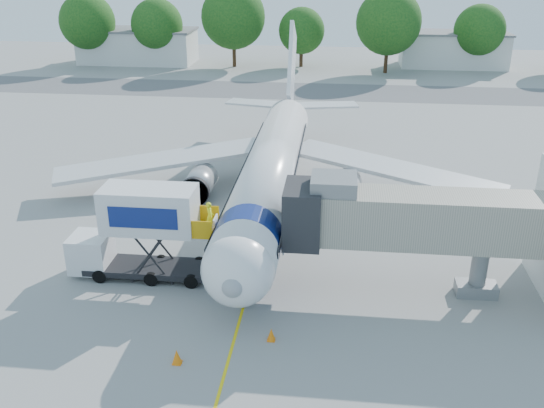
# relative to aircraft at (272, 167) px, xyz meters

# --- Properties ---
(ground) EXTENTS (160.00, 160.00, 0.00)m
(ground) POSITION_rel_aircraft_xyz_m (0.00, -4.12, -2.95)
(ground) COLOR gray
(ground) RESTS_ON ground
(guidance_line) EXTENTS (0.15, 70.00, 0.01)m
(guidance_line) POSITION_rel_aircraft_xyz_m (0.00, -4.12, -2.94)
(guidance_line) COLOR yellow
(guidance_line) RESTS_ON ground
(taxiway_strip) EXTENTS (120.00, 10.00, 0.01)m
(taxiway_strip) POSITION_rel_aircraft_xyz_m (0.00, 37.88, -2.94)
(taxiway_strip) COLOR #59595B
(taxiway_strip) RESTS_ON ground
(aircraft) EXTENTS (34.17, 37.73, 11.35)m
(aircraft) POSITION_rel_aircraft_xyz_m (0.00, 0.00, 0.00)
(aircraft) COLOR silver
(aircraft) RESTS_ON ground
(jet_bridge) EXTENTS (13.90, 3.20, 6.60)m
(jet_bridge) POSITION_rel_aircraft_xyz_m (7.99, -11.12, 1.39)
(jet_bridge) COLOR #A59F8D
(jet_bridge) RESTS_ON ground
(catering_hiloader) EXTENTS (8.51, 2.44, 5.50)m
(catering_hiloader) POSITION_rel_aircraft_xyz_m (-6.27, -11.12, -0.19)
(catering_hiloader) COLOR black
(catering_hiloader) RESTS_ON ground
(safety_cone_a) EXTENTS (0.46, 0.46, 0.73)m
(safety_cone_a) POSITION_rel_aircraft_xyz_m (-2.31, -18.75, -2.60)
(safety_cone_a) COLOR orange
(safety_cone_a) RESTS_ON ground
(safety_cone_b) EXTENTS (0.42, 0.42, 0.67)m
(safety_cone_b) POSITION_rel_aircraft_xyz_m (1.80, -16.53, -2.63)
(safety_cone_b) COLOR orange
(safety_cone_b) RESTS_ON ground
(outbuilding_left) EXTENTS (18.40, 8.40, 5.30)m
(outbuilding_left) POSITION_rel_aircraft_xyz_m (-28.00, 55.88, -0.29)
(outbuilding_left) COLOR silver
(outbuilding_left) RESTS_ON ground
(outbuilding_right) EXTENTS (16.40, 7.40, 5.30)m
(outbuilding_right) POSITION_rel_aircraft_xyz_m (22.00, 57.88, -0.29)
(outbuilding_right) COLOR silver
(outbuilding_right) RESTS_ON ground
(tree_a) EXTENTS (8.59, 8.59, 10.95)m
(tree_a) POSITION_rel_aircraft_xyz_m (-34.86, 53.09, 3.70)
(tree_a) COLOR #382314
(tree_a) RESTS_ON ground
(tree_b) EXTENTS (7.99, 7.99, 10.19)m
(tree_b) POSITION_rel_aircraft_xyz_m (-24.04, 54.02, 3.24)
(tree_b) COLOR #382314
(tree_b) RESTS_ON ground
(tree_c) EXTENTS (9.77, 9.77, 12.45)m
(tree_c) POSITION_rel_aircraft_xyz_m (-11.94, 53.85, 4.61)
(tree_c) COLOR #382314
(tree_c) RESTS_ON ground
(tree_d) EXTENTS (7.07, 7.07, 9.01)m
(tree_d) POSITION_rel_aircraft_xyz_m (-1.56, 55.10, 2.52)
(tree_d) COLOR #382314
(tree_d) RESTS_ON ground
(tree_e) EXTENTS (9.46, 9.46, 12.06)m
(tree_e) POSITION_rel_aircraft_xyz_m (11.30, 51.44, 4.37)
(tree_e) COLOR #382314
(tree_e) RESTS_ON ground
(tree_f) EXTENTS (7.59, 7.59, 9.68)m
(tree_f) POSITION_rel_aircraft_xyz_m (25.12, 55.64, 2.93)
(tree_f) COLOR #382314
(tree_f) RESTS_ON ground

